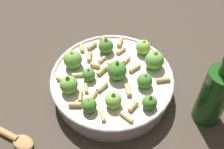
{
  "coord_description": "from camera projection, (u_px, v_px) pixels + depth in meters",
  "views": [
    {
      "loc": [
        -0.04,
        -0.42,
        0.57
      ],
      "look_at": [
        0.0,
        0.0,
        0.07
      ],
      "focal_mm": 43.44,
      "sensor_mm": 36.0,
      "label": 1
    }
  ],
  "objects": [
    {
      "name": "cooking_pan",
      "position": [
        112.0,
        82.0,
        0.68
      ],
      "size": [
        0.3,
        0.3,
        0.12
      ],
      "color": "beige",
      "rests_on": "ground"
    },
    {
      "name": "ground_plane",
      "position": [
        112.0,
        91.0,
        0.71
      ],
      "size": [
        2.4,
        2.4,
        0.0
      ],
      "primitive_type": "plane",
      "color": "#42382D"
    },
    {
      "name": "olive_oil_bottle",
      "position": [
        215.0,
        95.0,
        0.6
      ],
      "size": [
        0.07,
        0.07,
        0.21
      ],
      "color": "#1E4C19",
      "rests_on": "ground"
    }
  ]
}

